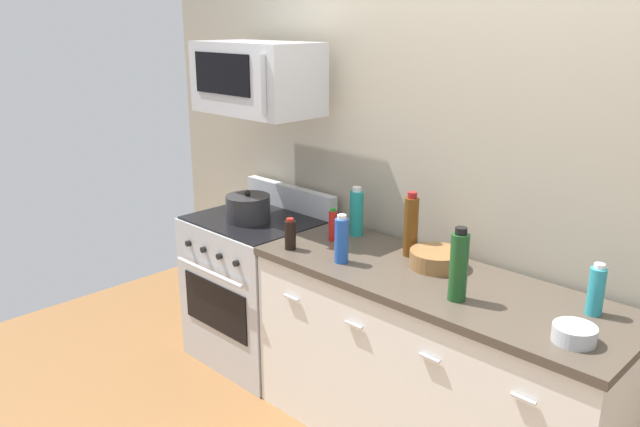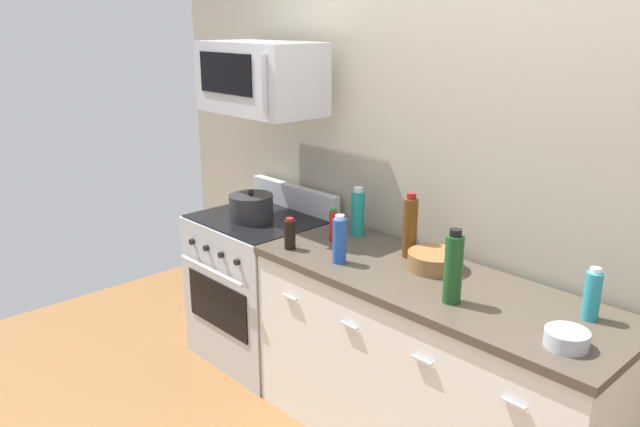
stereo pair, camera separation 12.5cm
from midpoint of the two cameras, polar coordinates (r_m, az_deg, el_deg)
The scene contains 14 objects.
back_wall at distance 3.18m, azimuth 13.79°, elevation 3.54°, with size 4.93×0.10×2.70m, color #9E937F.
counter_unit at distance 3.19m, azimuth 8.70°, elevation -13.43°, with size 1.84×0.66×0.92m.
range_oven at distance 3.98m, azimuth -6.56°, elevation -6.66°, with size 0.76×0.69×1.07m.
microwave at distance 3.69m, azimuth -6.70°, elevation 12.07°, with size 0.74×0.44×0.40m.
bottle_wine_amber at distance 3.19m, azimuth 7.11°, elevation -1.11°, with size 0.07×0.07×0.33m.
bottle_dish_soap at distance 2.77m, azimuth 22.50°, elevation -6.45°, with size 0.07×0.07×0.22m.
bottle_sparkling_teal at distance 3.48m, azimuth 2.30°, elevation 0.10°, with size 0.08×0.08×0.28m.
bottle_hot_sauce_red at distance 3.40m, azimuth 0.12°, elevation -1.07°, with size 0.05×0.05×0.18m.
bottle_soda_blue at distance 3.09m, azimuth 0.80°, elevation -2.40°, with size 0.07×0.07×0.25m.
bottle_soy_sauce_dark at distance 3.28m, azimuth -3.80°, elevation -1.92°, with size 0.06×0.06×0.17m.
bottle_wine_green at distance 2.72m, azimuth 11.14°, elevation -4.67°, with size 0.08×0.08×0.33m.
bowl_steel_prep at distance 2.55m, azimuth 20.68°, elevation -10.11°, with size 0.16×0.16×0.07m.
bowl_wooden_salad at distance 3.10m, azimuth 9.34°, elevation -4.02°, with size 0.26×0.26×0.08m.
stockpot at distance 3.77m, azimuth -7.46°, elevation 0.49°, with size 0.26×0.26×0.19m.
Camera 1 is at (1.52, -2.31, 2.08)m, focal length 35.42 mm.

